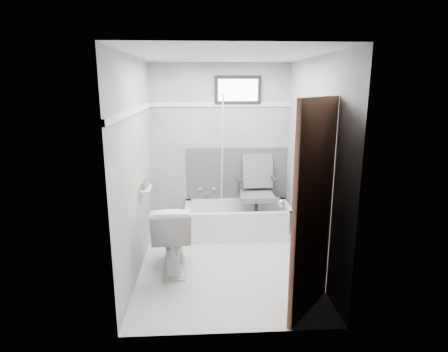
{
  "coord_description": "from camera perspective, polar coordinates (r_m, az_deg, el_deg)",
  "views": [
    {
      "loc": [
        -0.25,
        -4.12,
        2.1
      ],
      "look_at": [
        0.0,
        0.35,
        1.0
      ],
      "focal_mm": 30.0,
      "sensor_mm": 36.0,
      "label": 1
    }
  ],
  "objects": [
    {
      "name": "pole",
      "position": [
        5.29,
        -0.29,
        2.36
      ],
      "size": [
        0.02,
        0.62,
        1.86
      ],
      "primitive_type": "cylinder",
      "rotation": [
        0.31,
        0.0,
        0.0
      ],
      "color": "white",
      "rests_on": "bathtub"
    },
    {
      "name": "floor",
      "position": [
        4.63,
        0.25,
        -13.17
      ],
      "size": [
        2.6,
        2.6,
        0.0
      ],
      "primitive_type": "plane",
      "color": "white",
      "rests_on": "ground"
    },
    {
      "name": "wall_front",
      "position": [
        2.97,
        1.81,
        -3.84
      ],
      "size": [
        2.0,
        0.02,
        2.4
      ],
      "primitive_type": "cube",
      "color": "gray",
      "rests_on": "floor"
    },
    {
      "name": "wall_right",
      "position": [
        4.4,
        13.39,
        1.62
      ],
      "size": [
        0.02,
        2.6,
        2.4
      ],
      "primitive_type": "cube",
      "color": "gray",
      "rests_on": "floor"
    },
    {
      "name": "ceiling",
      "position": [
        4.14,
        0.29,
        17.97
      ],
      "size": [
        2.6,
        2.6,
        0.0
      ],
      "primitive_type": "plane",
      "rotation": [
        3.14,
        0.0,
        0.0
      ],
      "color": "silver",
      "rests_on": "floor"
    },
    {
      "name": "soap_bottle_b",
      "position": [
        4.54,
        -11.84,
        -1.04
      ],
      "size": [
        0.1,
        0.1,
        0.1
      ],
      "primitive_type": "imported",
      "rotation": [
        0.0,
        0.0,
        0.63
      ],
      "color": "slate",
      "rests_on": "shelf"
    },
    {
      "name": "wall_left",
      "position": [
        4.28,
        -13.22,
        1.3
      ],
      "size": [
        0.02,
        2.6,
        2.4
      ],
      "primitive_type": "cube",
      "color": "gray",
      "rests_on": "floor"
    },
    {
      "name": "soap_bottle_a",
      "position": [
        4.41,
        -12.1,
        -1.43
      ],
      "size": [
        0.07,
        0.07,
        0.12
      ],
      "primitive_type": "imported",
      "rotation": [
        0.0,
        0.0,
        -0.39
      ],
      "color": "olive",
      "rests_on": "shelf"
    },
    {
      "name": "shelf",
      "position": [
        4.5,
        -11.78,
        -1.96
      ],
      "size": [
        0.1,
        0.32,
        0.02
      ],
      "primitive_type": "cube",
      "color": "white",
      "rests_on": "wall_left"
    },
    {
      "name": "faucet",
      "position": [
        5.61,
        -2.58,
        -2.26
      ],
      "size": [
        0.26,
        0.1,
        0.16
      ],
      "primitive_type": null,
      "color": "silver",
      "rests_on": "wall_back"
    },
    {
      "name": "toilet",
      "position": [
        4.4,
        -7.87,
        -9.12
      ],
      "size": [
        0.49,
        0.83,
        0.79
      ],
      "primitive_type": "imported",
      "rotation": [
        0.0,
        0.0,
        3.19
      ],
      "color": "white",
      "rests_on": "floor"
    },
    {
      "name": "door",
      "position": [
        3.28,
        19.16,
        -6.56
      ],
      "size": [
        0.78,
        0.78,
        2.0
      ],
      "primitive_type": null,
      "color": "#522D1E",
      "rests_on": "floor"
    },
    {
      "name": "backerboard",
      "position": [
        5.58,
        2.01,
        0.34
      ],
      "size": [
        1.5,
        0.02,
        0.78
      ],
      "primitive_type": "cube",
      "color": "#4C4C4F",
      "rests_on": "wall_back"
    },
    {
      "name": "wall_back",
      "position": [
        5.5,
        -0.56,
        4.39
      ],
      "size": [
        2.0,
        0.02,
        2.4
      ],
      "primitive_type": "cube",
      "color": "gray",
      "rests_on": "floor"
    },
    {
      "name": "office_chair",
      "position": [
        5.36,
        4.95,
        -2.29
      ],
      "size": [
        0.58,
        0.58,
        1.0
      ],
      "primitive_type": null,
      "rotation": [
        0.0,
        0.0,
        0.02
      ],
      "color": "slate",
      "rests_on": "bathtub"
    },
    {
      "name": "trim_back",
      "position": [
        5.42,
        -0.57,
        10.85
      ],
      "size": [
        2.0,
        0.02,
        0.06
      ],
      "primitive_type": "cube",
      "color": "white",
      "rests_on": "wall_back"
    },
    {
      "name": "trim_left",
      "position": [
        4.19,
        -13.51,
        9.61
      ],
      "size": [
        0.02,
        2.6,
        0.06
      ],
      "primitive_type": "cube",
      "color": "white",
      "rests_on": "wall_left"
    },
    {
      "name": "bathtub",
      "position": [
        5.41,
        2.1,
        -6.64
      ],
      "size": [
        1.5,
        0.7,
        0.42
      ],
      "primitive_type": null,
      "color": "white",
      "rests_on": "floor"
    },
    {
      "name": "window",
      "position": [
        5.43,
        2.13,
        12.96
      ],
      "size": [
        0.66,
        0.04,
        0.4
      ],
      "primitive_type": null,
      "color": "black",
      "rests_on": "wall_back"
    }
  ]
}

